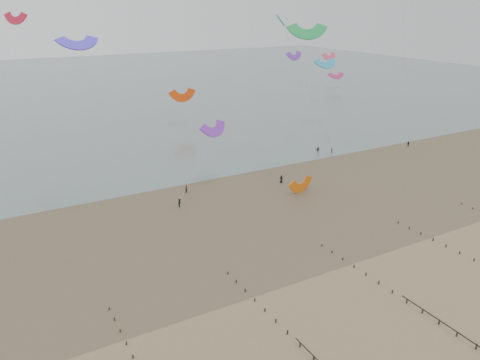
{
  "coord_description": "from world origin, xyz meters",
  "views": [
    {
      "loc": [
        -42.36,
        -42.37,
        38.36
      ],
      "look_at": [
        -2.95,
        28.0,
        8.0
      ],
      "focal_mm": 35.0,
      "sensor_mm": 36.0,
      "label": 1
    }
  ],
  "objects": [
    {
      "name": "grounded_kite",
      "position": [
        15.35,
        33.6,
        0.0
      ],
      "size": [
        7.15,
        6.13,
        3.42
      ],
      "primitive_type": null,
      "rotation": [
        1.54,
        0.0,
        0.23
      ],
      "color": "#DB600D",
      "rests_on": "ground"
    },
    {
      "name": "ground",
      "position": [
        0.0,
        0.0,
        0.0
      ],
      "size": [
        500.0,
        500.0,
        0.0
      ],
      "primitive_type": "plane",
      "color": "brown",
      "rests_on": "ground"
    },
    {
      "name": "sea_and_shore",
      "position": [
        -4.08,
        34.4,
        0.01
      ],
      "size": [
        500.0,
        665.0,
        0.03
      ],
      "color": "#475654",
      "rests_on": "ground"
    },
    {
      "name": "kites_airborne",
      "position": [
        -12.28,
        87.47,
        20.26
      ],
      "size": [
        251.04,
        113.59,
        42.64
      ],
      "color": "red",
      "rests_on": "ground"
    },
    {
      "name": "kitesurfers",
      "position": [
        13.51,
        46.12,
        0.84
      ],
      "size": [
        127.9,
        16.91,
        1.79
      ],
      "color": "black",
      "rests_on": "ground"
    }
  ]
}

